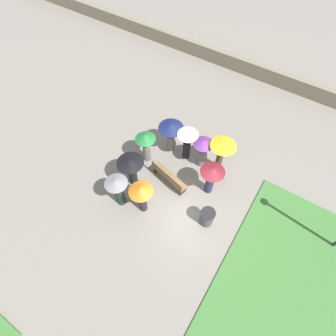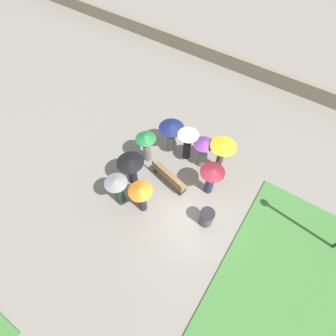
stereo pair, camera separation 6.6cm
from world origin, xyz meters
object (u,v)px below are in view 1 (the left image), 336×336
at_px(park_bench, 168,177).
at_px(crowd_person_black, 131,167).
at_px(trash_bin, 207,217).
at_px(crowd_person_navy, 171,131).
at_px(crowd_person_purple, 203,149).
at_px(crowd_person_orange, 141,194).
at_px(crowd_person_grey, 118,189).
at_px(crowd_person_maroon, 211,176).
at_px(crowd_person_yellow, 222,149).
at_px(crowd_person_green, 146,143).
at_px(crowd_person_white, 187,140).

height_order(park_bench, crowd_person_black, crowd_person_black).
height_order(trash_bin, crowd_person_navy, crowd_person_navy).
height_order(park_bench, trash_bin, park_bench).
bearing_deg(crowd_person_purple, crowd_person_orange, 161.35).
bearing_deg(crowd_person_grey, crowd_person_maroon, -104.33).
xyz_separation_m(crowd_person_orange, crowd_person_yellow, (-1.70, -3.60, 0.10)).
relative_size(crowd_person_yellow, crowd_person_maroon, 1.08).
distance_m(trash_bin, crowd_person_black, 3.76).
bearing_deg(crowd_person_black, crowd_person_yellow, -127.68).
height_order(trash_bin, crowd_person_yellow, crowd_person_yellow).
relative_size(park_bench, trash_bin, 2.21).
relative_size(trash_bin, crowd_person_orange, 0.48).
distance_m(crowd_person_orange, crowd_person_yellow, 3.98).
bearing_deg(crowd_person_purple, crowd_person_grey, 149.00).
distance_m(trash_bin, crowd_person_maroon, 1.70).
bearing_deg(crowd_person_green, crowd_person_navy, 131.11).
bearing_deg(crowd_person_orange, crowd_person_white, -53.18).
xyz_separation_m(crowd_person_white, crowd_person_yellow, (-1.59, -0.23, 0.18)).
xyz_separation_m(crowd_person_yellow, crowd_person_navy, (2.46, 0.24, -0.11)).
bearing_deg(park_bench, trash_bin, 175.44).
bearing_deg(trash_bin, crowd_person_black, 1.49).
bearing_deg(crowd_person_yellow, crowd_person_green, 43.73).
height_order(park_bench, crowd_person_orange, crowd_person_orange).
height_order(trash_bin, crowd_person_white, crowd_person_white).
relative_size(crowd_person_orange, crowd_person_navy, 1.02).
xyz_separation_m(trash_bin, crowd_person_maroon, (0.64, -1.38, 0.77)).
distance_m(crowd_person_white, crowd_person_purple, 0.80).
bearing_deg(crowd_person_white, crowd_person_orange, 160.67).
height_order(crowd_person_orange, crowd_person_yellow, crowd_person_yellow).
xyz_separation_m(crowd_person_navy, crowd_person_maroon, (-2.66, 1.07, -0.09)).
distance_m(crowd_person_orange, crowd_person_black, 1.40).
bearing_deg(crowd_person_white, crowd_person_maroon, -138.55).
height_order(trash_bin, crowd_person_orange, crowd_person_orange).
relative_size(crowd_person_purple, crowd_person_grey, 0.96).
relative_size(crowd_person_white, crowd_person_grey, 1.00).
xyz_separation_m(crowd_person_orange, crowd_person_maroon, (-1.90, -2.30, -0.10)).
xyz_separation_m(park_bench, crowd_person_green, (1.58, -0.57, 0.74)).
distance_m(park_bench, crowd_person_yellow, 2.63).
bearing_deg(crowd_person_maroon, crowd_person_orange, -168.09).
relative_size(crowd_person_white, crowd_person_navy, 1.03).
bearing_deg(park_bench, crowd_person_navy, -47.69).
bearing_deg(crowd_person_green, crowd_person_black, -10.52).
xyz_separation_m(park_bench, crowd_person_yellow, (-1.50, -1.94, 0.94)).
height_order(crowd_person_yellow, crowd_person_navy, crowd_person_yellow).
height_order(crowd_person_purple, crowd_person_green, crowd_person_green).
distance_m(crowd_person_black, crowd_person_maroon, 3.37).
xyz_separation_m(crowd_person_purple, crowd_person_black, (2.04, 2.53, 0.10)).
distance_m(crowd_person_orange, crowd_person_purple, 3.48).
bearing_deg(crowd_person_green, park_bench, 49.48).
relative_size(crowd_person_yellow, crowd_person_purple, 1.07).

